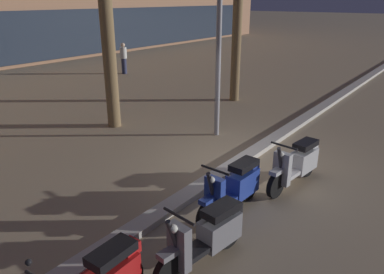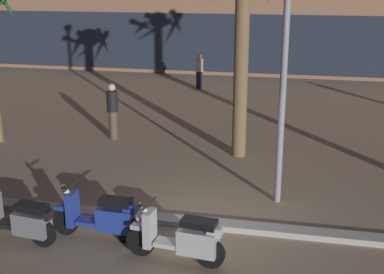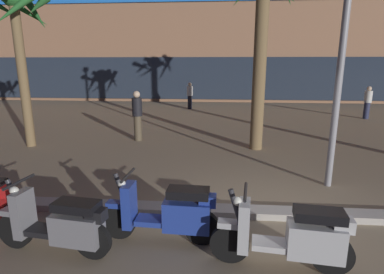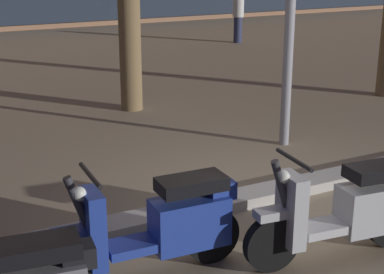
{
  "view_description": "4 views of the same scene",
  "coord_description": "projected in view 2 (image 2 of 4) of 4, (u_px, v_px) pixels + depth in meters",
  "views": [
    {
      "loc": [
        -6.83,
        -3.78,
        3.62
      ],
      "look_at": [
        -1.77,
        0.05,
        1.22
      ],
      "focal_mm": 34.39,
      "sensor_mm": 36.0,
      "label": 1
    },
    {
      "loc": [
        1.77,
        -9.14,
        4.75
      ],
      "look_at": [
        -0.73,
        2.48,
        1.07
      ],
      "focal_mm": 48.84,
      "sensor_mm": 36.0,
      "label": 2
    },
    {
      "loc": [
        -1.04,
        -4.95,
        2.59
      ],
      "look_at": [
        -1.56,
        1.18,
        1.12
      ],
      "focal_mm": 28.87,
      "sensor_mm": 36.0,
      "label": 3
    },
    {
      "loc": [
        -3.62,
        -5.03,
        2.72
      ],
      "look_at": [
        -0.88,
        0.17,
        0.84
      ],
      "focal_mm": 54.82,
      "sensor_mm": 36.0,
      "label": 4
    }
  ],
  "objects": [
    {
      "name": "ground_plane",
      "position": [
        202.0,
        227.0,
        10.3
      ],
      "size": [
        200.0,
        200.0,
        0.0
      ],
      "primitive_type": "plane",
      "color": "#9E896B"
    },
    {
      "name": "scooter_silver_lead_nearest",
      "position": [
        183.0,
        239.0,
        8.91
      ],
      "size": [
        1.8,
        0.58,
        1.04
      ],
      "color": "black",
      "rests_on": "ground"
    },
    {
      "name": "pedestrian_window_shopping",
      "position": [
        199.0,
        71.0,
        22.71
      ],
      "size": [
        0.34,
        0.34,
        1.52
      ],
      "color": "black",
      "rests_on": "ground"
    },
    {
      "name": "scooter_blue_mid_rear",
      "position": [
        102.0,
        217.0,
        9.71
      ],
      "size": [
        1.79,
        0.56,
        1.04
      ],
      "color": "black",
      "rests_on": "ground"
    },
    {
      "name": "pedestrian_strolling_near_curb",
      "position": [
        113.0,
        110.0,
        15.65
      ],
      "size": [
        0.34,
        0.34,
        1.7
      ],
      "color": "brown",
      "rests_on": "ground"
    },
    {
      "name": "palm_tree_far_corner",
      "position": [
        243.0,
        2.0,
        13.24
      ],
      "size": [
        2.15,
        2.2,
        5.59
      ],
      "color": "olive",
      "rests_on": "ground"
    },
    {
      "name": "scooter_grey_far_back",
      "position": [
        20.0,
        220.0,
        9.6
      ],
      "size": [
        1.74,
        0.59,
        1.04
      ],
      "color": "black",
      "rests_on": "ground"
    },
    {
      "name": "curb_strip",
      "position": [
        202.0,
        223.0,
        10.34
      ],
      "size": [
        60.0,
        0.36,
        0.12
      ],
      "primitive_type": "cube",
      "color": "#BCB7AD",
      "rests_on": "ground"
    },
    {
      "name": "street_lamp",
      "position": [
        287.0,
        13.0,
        10.3
      ],
      "size": [
        0.36,
        0.36,
        6.63
      ],
      "color": "#939399",
      "rests_on": "ground"
    }
  ]
}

